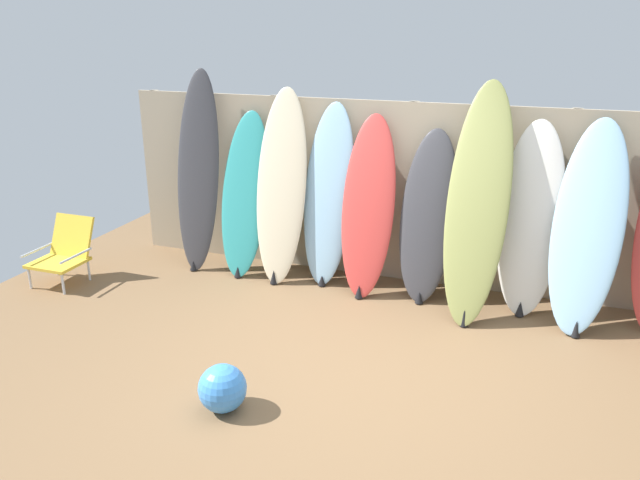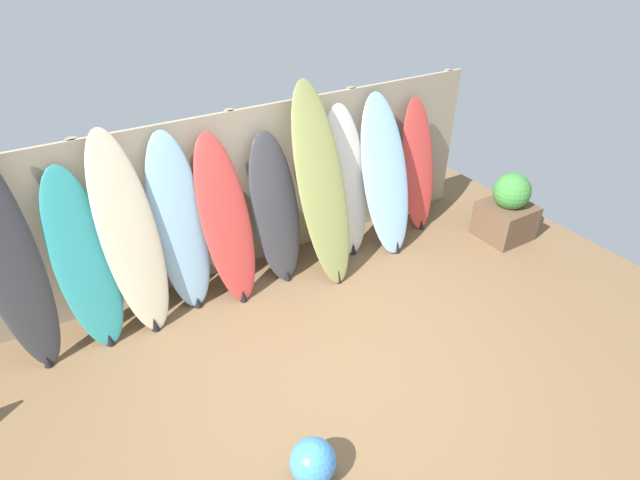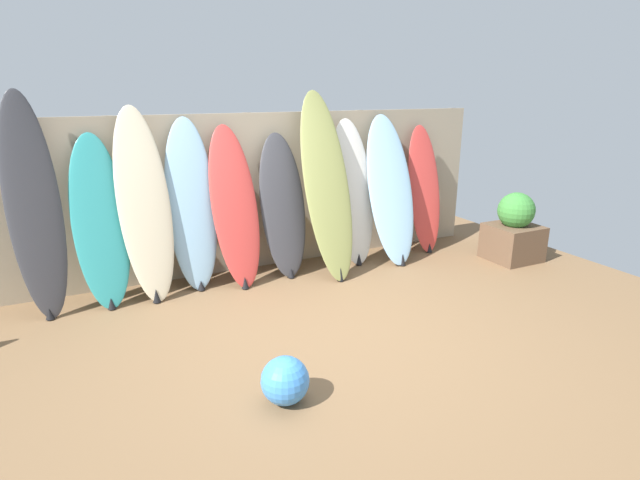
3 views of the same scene
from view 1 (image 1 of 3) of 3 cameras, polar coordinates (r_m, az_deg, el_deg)
name	(u,v)px [view 1 (image 1 of 3)]	position (r m, az deg, el deg)	size (l,w,h in m)	color
ground	(347,376)	(4.79, 2.47, -12.36)	(7.68, 7.68, 0.00)	brown
fence_back	(409,194)	(6.23, 8.16, 4.17)	(6.08, 0.11, 1.80)	tan
surfboard_charcoal_0	(198,172)	(6.66, -11.08, 6.12)	(0.52, 0.58, 2.07)	#38383D
surfboard_teal_1	(245,196)	(6.46, -6.90, 4.05)	(0.51, 0.55, 1.67)	teal
surfboard_cream_2	(281,188)	(6.24, -3.56, 4.78)	(0.56, 0.61, 1.92)	beige
surfboard_skyblue_3	(329,196)	(6.15, 0.79, 4.06)	(0.54, 0.49, 1.79)	#8CB7D6
surfboard_red_4	(368,207)	(5.95, 4.43, 3.01)	(0.54, 0.63, 1.71)	#D13D38
surfboard_charcoal_5	(428,217)	(5.89, 9.84, 2.07)	(0.54, 0.53, 1.60)	#38383D
surfboard_olive_6	(478,204)	(5.59, 14.23, 3.20)	(0.55, 0.85, 2.05)	olive
surfboard_white_7	(531,221)	(5.82, 18.70, 1.69)	(0.56, 0.47, 1.72)	white
surfboard_skyblue_8	(588,227)	(5.72, 23.30, 1.07)	(0.66, 0.83, 1.77)	#8CB7D6
beach_chair	(64,251)	(6.81, -22.33, -0.90)	(0.50, 0.57, 0.64)	silver
beach_ball	(222,388)	(4.40, -8.91, -13.25)	(0.33, 0.33, 0.33)	#3F8CE5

